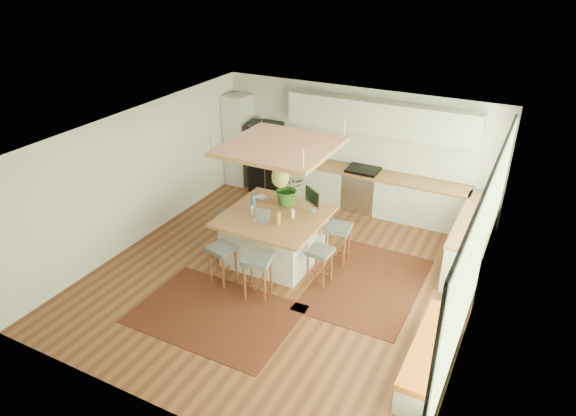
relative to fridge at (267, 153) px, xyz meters
The scene contains 35 objects.
floor 3.97m from the fridge, 55.85° to the right, with size 7.00×7.00×0.00m, color #4F2516.
ceiling 4.25m from the fridge, 55.85° to the right, with size 7.00×7.00×0.00m, color white.
wall_back 2.23m from the fridge, ahead, with size 6.50×6.50×0.00m, color silver.
wall_front 7.05m from the fridge, 72.07° to the right, with size 6.50×6.50×0.00m, color silver.
wall_left 3.40m from the fridge, 108.74° to the right, with size 7.00×7.00×0.00m, color silver.
wall_right 6.30m from the fridge, 30.53° to the right, with size 7.00×7.00×0.00m, color silver.
window_wall 6.28m from the fridge, 30.67° to the right, with size 0.10×6.20×2.60m, color black, non-canonical shape.
pantry 0.81m from the fridge, behind, with size 0.55×0.60×2.25m, color beige.
back_counter_base 2.76m from the fridge, ahead, with size 4.20×0.60×0.88m, color beige.
back_counter_top 2.72m from the fridge, ahead, with size 4.24×0.64×0.05m, color brown.
backsplash 2.76m from the fridge, ahead, with size 4.20×0.02×0.80m, color white.
upper_cabinets 2.98m from the fridge, ahead, with size 4.20×0.34×0.70m, color beige.
range 2.50m from the fridge, ahead, with size 0.76×0.62×1.00m, color #A5A5AA, non-canonical shape.
right_counter_base 5.26m from the fridge, 13.18° to the right, with size 0.60×2.50×0.88m, color beige.
right_counter_top 5.23m from the fridge, 13.18° to the right, with size 0.64×2.54×0.05m, color brown.
window_bench 6.78m from the fridge, 40.66° to the right, with size 0.52×2.00×0.50m, color beige, non-canonical shape.
ceiling_panel 3.54m from the fridge, 56.26° to the right, with size 1.86×1.86×0.80m, color brown, non-canonical shape.
rug_near 5.13m from the fridge, 70.51° to the right, with size 2.60×1.80×0.01m, color black.
rug_right 4.66m from the fridge, 37.72° to the right, with size 1.80×2.60×0.01m, color black.
fridge is the anchor object (origin of this frame).
island 3.28m from the fridge, 58.00° to the right, with size 1.85×1.85×0.93m, color brown, non-canonical shape.
stool_near_left 4.14m from the fridge, 71.83° to the right, with size 0.43×0.43×0.73m, color #454A4D, non-canonical shape.
stool_near_right 4.51m from the fridge, 62.73° to the right, with size 0.46×0.46×0.78m, color #454A4D, non-canonical shape.
stool_right_front 4.26m from the fridge, 47.96° to the right, with size 0.41×0.41×0.69m, color #454A4D, non-canonical shape.
stool_right_back 3.72m from the fridge, 39.46° to the right, with size 0.46×0.46×0.77m, color #454A4D, non-canonical shape.
stool_left_side 2.82m from the fridge, 77.57° to the right, with size 0.39×0.39×0.65m, color #454A4D, non-canonical shape.
laptop 3.50m from the fridge, 62.61° to the right, with size 0.30×0.32×0.22m, color #A5A5AA, non-canonical shape.
monitor 3.25m from the fridge, 45.16° to the right, with size 0.50×0.18×0.46m, color #A5A5AA, non-canonical shape.
microwave 0.93m from the fridge, ahead, with size 0.49×0.27×0.33m, color #A5A5AA.
island_plant 2.85m from the fridge, 52.39° to the right, with size 0.62×0.69×0.54m, color #1E4C19.
island_bowl 2.55m from the fridge, 63.06° to the right, with size 0.19×0.19×0.05m, color silver.
island_bottle_0 2.91m from the fridge, 66.18° to the right, with size 0.07×0.07×0.19m, color #3075C2.
island_bottle_1 3.20m from the fridge, 65.53° to the right, with size 0.07×0.07×0.19m, color #B9BAC0.
island_bottle_2 3.64m from the fridge, 57.16° to the right, with size 0.07×0.07×0.19m, color #A06735.
island_bottle_3 3.41m from the fridge, 52.55° to the right, with size 0.07×0.07×0.19m, color silver.
Camera 1 is at (3.71, -7.07, 5.44)m, focal length 32.37 mm.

